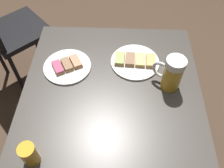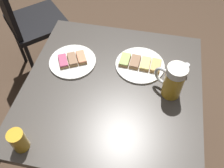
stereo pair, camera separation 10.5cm
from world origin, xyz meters
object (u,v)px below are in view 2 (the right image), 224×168
(beer_glass_small, at_px, (18,141))
(salt_shaker, at_px, (185,69))
(cafe_chair, at_px, (26,18))
(plate_near, at_px, (140,64))
(beer_mug, at_px, (173,81))
(plate_far, at_px, (73,61))

(beer_glass_small, height_order, salt_shaker, beer_glass_small)
(salt_shaker, xyz_separation_m, cafe_chair, (-0.48, -1.05, -0.23))
(beer_glass_small, bearing_deg, salt_shaker, 129.48)
(plate_near, height_order, beer_glass_small, beer_glass_small)
(beer_mug, height_order, salt_shaker, beer_mug)
(beer_mug, bearing_deg, plate_near, -131.81)
(plate_far, bearing_deg, salt_shaker, 93.63)
(salt_shaker, relative_size, cafe_chair, 0.07)
(salt_shaker, distance_m, cafe_chair, 1.18)
(plate_near, distance_m, beer_mug, 0.21)
(beer_mug, bearing_deg, plate_far, -100.79)
(beer_glass_small, bearing_deg, beer_mug, 124.43)
(beer_glass_small, xyz_separation_m, cafe_chair, (-0.96, -0.47, -0.25))
(plate_near, xyz_separation_m, beer_glass_small, (0.49, -0.38, 0.04))
(salt_shaker, bearing_deg, cafe_chair, -114.52)
(plate_far, height_order, salt_shaker, salt_shaker)
(plate_far, height_order, beer_mug, beer_mug)
(plate_far, xyz_separation_m, beer_mug, (0.09, 0.46, 0.07))
(cafe_chair, bearing_deg, plate_far, 1.71)
(salt_shaker, height_order, cafe_chair, cafe_chair)
(beer_glass_small, xyz_separation_m, salt_shaker, (-0.48, 0.58, -0.02))
(plate_near, bearing_deg, plate_far, -82.52)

